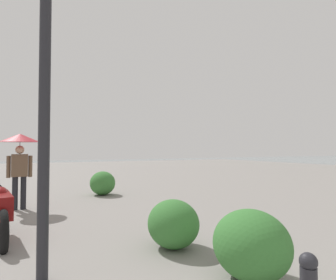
{
  "coord_description": "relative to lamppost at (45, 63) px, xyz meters",
  "views": [
    {
      "loc": [
        0.34,
        1.43,
        1.63
      ],
      "look_at": [
        11.06,
        -3.96,
        2.0
      ],
      "focal_mm": 30.22,
      "sensor_mm": 36.0,
      "label": 1
    }
  ],
  "objects": [
    {
      "name": "lamppost",
      "position": [
        0.0,
        0.0,
        0.0
      ],
      "size": [
        0.98,
        0.28,
        4.07
      ],
      "color": "#232328",
      "rests_on": "ground"
    },
    {
      "name": "motorcycle",
      "position": [
        2.13,
        0.61,
        -2.2
      ],
      "size": [
        2.17,
        0.47,
        1.06
      ],
      "color": "black",
      "rests_on": "ground"
    },
    {
      "name": "pedestrian",
      "position": [
        4.74,
        0.34,
        -1.1
      ],
      "size": [
        1.0,
        1.0,
        2.03
      ],
      "color": "black",
      "rests_on": "ground"
    },
    {
      "name": "shrub_low",
      "position": [
        -1.13,
        -2.33,
        -2.27
      ],
      "size": [
        1.02,
        0.92,
        0.87
      ],
      "color": "#387533",
      "rests_on": "ground"
    },
    {
      "name": "shrub_round",
      "position": [
        0.31,
        -1.99,
        -2.31
      ],
      "size": [
        0.93,
        0.83,
        0.79
      ],
      "color": "#387533",
      "rests_on": "ground"
    },
    {
      "name": "shrub_wide",
      "position": [
        6.14,
        -2.24,
        -2.29
      ],
      "size": [
        0.97,
        0.87,
        0.83
      ],
      "color": "#387533",
      "rests_on": "ground"
    }
  ]
}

